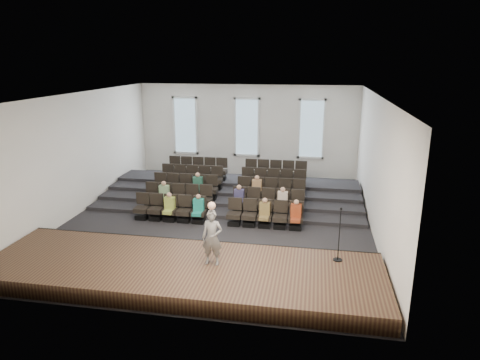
% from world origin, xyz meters
% --- Properties ---
extents(ground, '(14.00, 14.00, 0.00)m').
position_xyz_m(ground, '(0.00, 0.00, 0.00)').
color(ground, black).
rests_on(ground, ground).
extents(ceiling, '(12.00, 14.00, 0.02)m').
position_xyz_m(ceiling, '(0.00, 0.00, 5.01)').
color(ceiling, white).
rests_on(ceiling, ground).
extents(wall_back, '(12.00, 0.04, 5.00)m').
position_xyz_m(wall_back, '(0.00, 7.02, 2.50)').
color(wall_back, white).
rests_on(wall_back, ground).
extents(wall_front, '(12.00, 0.04, 5.00)m').
position_xyz_m(wall_front, '(0.00, -7.02, 2.50)').
color(wall_front, white).
rests_on(wall_front, ground).
extents(wall_left, '(0.04, 14.00, 5.00)m').
position_xyz_m(wall_left, '(-6.02, 0.00, 2.50)').
color(wall_left, white).
rests_on(wall_left, ground).
extents(wall_right, '(0.04, 14.00, 5.00)m').
position_xyz_m(wall_right, '(6.02, 0.00, 2.50)').
color(wall_right, white).
rests_on(wall_right, ground).
extents(stage, '(11.80, 3.60, 0.50)m').
position_xyz_m(stage, '(0.00, -5.10, 0.25)').
color(stage, '#4B3620').
rests_on(stage, ground).
extents(stage_lip, '(11.80, 0.06, 0.52)m').
position_xyz_m(stage_lip, '(0.00, -3.33, 0.25)').
color(stage_lip, black).
rests_on(stage_lip, ground).
extents(risers, '(11.80, 4.80, 0.60)m').
position_xyz_m(risers, '(0.00, 3.17, 0.20)').
color(risers, black).
rests_on(risers, ground).
extents(seating_rows, '(6.80, 4.70, 1.67)m').
position_xyz_m(seating_rows, '(-0.00, 1.54, 0.68)').
color(seating_rows, black).
rests_on(seating_rows, ground).
extents(windows, '(8.44, 0.10, 3.24)m').
position_xyz_m(windows, '(0.00, 6.95, 2.70)').
color(windows, white).
rests_on(windows, wall_back).
extents(audience, '(6.05, 2.64, 1.10)m').
position_xyz_m(audience, '(0.35, 0.22, 0.80)').
color(audience, '#9EAE45').
rests_on(audience, seating_rows).
extents(speaker, '(0.61, 0.40, 1.66)m').
position_xyz_m(speaker, '(0.90, -4.91, 1.33)').
color(speaker, slate).
rests_on(speaker, stage).
extents(mic_stand, '(0.28, 0.28, 1.68)m').
position_xyz_m(mic_stand, '(4.55, -4.03, 1.00)').
color(mic_stand, black).
rests_on(mic_stand, stage).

